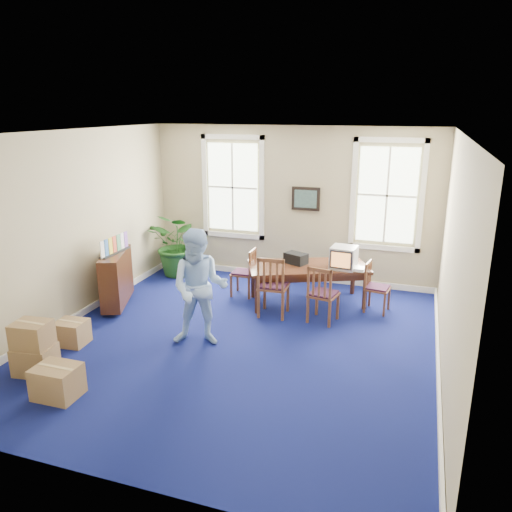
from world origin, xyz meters
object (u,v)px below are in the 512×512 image
(chair_near_left, at_px, (274,285))
(potted_plant, at_px, (180,244))
(credenza, at_px, (117,282))
(crt_tv, at_px, (344,257))
(conference_table, at_px, (307,284))
(cardboard_boxes, at_px, (51,345))
(man, at_px, (200,288))

(chair_near_left, height_order, potted_plant, potted_plant)
(credenza, height_order, potted_plant, potted_plant)
(crt_tv, distance_m, chair_near_left, 1.39)
(crt_tv, distance_m, potted_plant, 3.70)
(conference_table, distance_m, cardboard_boxes, 4.57)
(credenza, distance_m, potted_plant, 2.01)
(conference_table, bearing_deg, credenza, 177.25)
(credenza, bearing_deg, cardboard_boxes, -99.01)
(credenza, bearing_deg, chair_near_left, -10.32)
(credenza, distance_m, cardboard_boxes, 2.41)
(chair_near_left, height_order, credenza, chair_near_left)
(man, bearing_deg, conference_table, 46.66)
(conference_table, relative_size, cardboard_boxes, 1.56)
(conference_table, distance_m, potted_plant, 3.09)
(crt_tv, xyz_separation_m, cardboard_boxes, (-3.43, -3.67, -0.54))
(conference_table, bearing_deg, man, -142.69)
(man, height_order, potted_plant, man)
(chair_near_left, distance_m, man, 1.65)
(chair_near_left, relative_size, credenza, 0.92)
(conference_table, xyz_separation_m, crt_tv, (0.64, 0.05, 0.57))
(credenza, bearing_deg, man, -44.09)
(crt_tv, bearing_deg, cardboard_boxes, -127.95)
(chair_near_left, relative_size, man, 0.61)
(conference_table, distance_m, credenza, 3.52)
(conference_table, bearing_deg, potted_plant, 142.85)
(conference_table, height_order, credenza, credenza)
(chair_near_left, xyz_separation_m, cardboard_boxes, (-2.34, -2.88, -0.16))
(crt_tv, height_order, credenza, crt_tv)
(cardboard_boxes, bearing_deg, conference_table, 52.42)
(man, height_order, cardboard_boxes, man)
(conference_table, relative_size, credenza, 1.79)
(crt_tv, bearing_deg, chair_near_left, -138.89)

